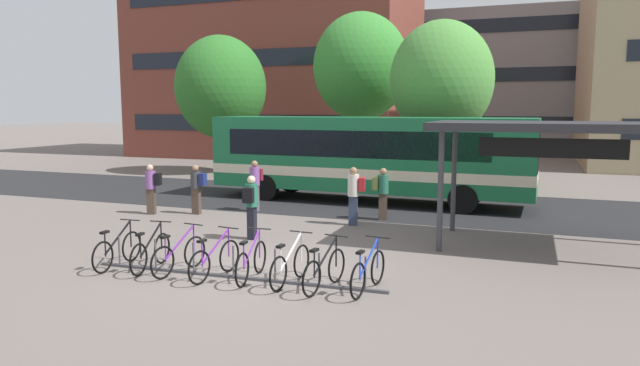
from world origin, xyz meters
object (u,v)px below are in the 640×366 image
(parked_bicycle_black_1, at_px, (151,252))
(parked_bicycle_black_6, at_px, (325,270))
(city_bus, at_px, (369,155))
(parked_bicycle_black_0, at_px, (118,250))
(transit_shelter, at_px, (550,130))
(commuter_maroon_pack_0, at_px, (255,182))
(street_tree_0, at_px, (442,80))
(parked_bicycle_purple_4, at_px, (251,262))
(commuter_olive_pack_1, at_px, (382,190))
(commuter_black_pack_4, at_px, (251,203))
(parked_bicycle_purple_3, at_px, (215,260))
(street_tree_1, at_px, (361,67))
(street_tree_2, at_px, (221,87))
(commuter_black_pack_5, at_px, (152,186))
(commuter_navy_pack_3, at_px, (197,186))
(parked_bicycle_white_5, at_px, (290,266))
(parked_bicycle_blue_7, at_px, (368,272))
(commuter_red_pack_2, at_px, (354,192))
(parked_bicycle_purple_2, at_px, (179,256))

(parked_bicycle_black_1, relative_size, parked_bicycle_black_6, 1.00)
(city_bus, height_order, parked_bicycle_black_0, city_bus)
(city_bus, bearing_deg, transit_shelter, -39.59)
(parked_bicycle_black_1, bearing_deg, commuter_maroon_pack_0, 0.64)
(street_tree_0, bearing_deg, parked_bicycle_purple_4, -95.99)
(commuter_olive_pack_1, bearing_deg, parked_bicycle_black_1, -131.65)
(city_bus, xyz_separation_m, commuter_black_pack_4, (-1.31, -7.09, -0.77))
(parked_bicycle_purple_4, distance_m, street_tree_0, 15.52)
(parked_bicycle_purple_3, xyz_separation_m, street_tree_1, (-2.21, 18.10, 5.24))
(street_tree_0, bearing_deg, street_tree_2, 170.22)
(parked_bicycle_black_6, relative_size, street_tree_0, 0.24)
(parked_bicycle_purple_4, distance_m, street_tree_2, 20.37)
(parked_bicycle_black_6, relative_size, transit_shelter, 0.30)
(parked_bicycle_black_1, bearing_deg, parked_bicycle_black_0, 89.47)
(parked_bicycle_purple_4, relative_size, commuter_black_pack_5, 1.03)
(commuter_navy_pack_3, height_order, commuter_black_pack_4, commuter_black_pack_4)
(parked_bicycle_white_5, xyz_separation_m, parked_bicycle_blue_7, (1.60, 0.09, 0.00))
(parked_bicycle_black_1, height_order, parked_bicycle_purple_3, same)
(city_bus, distance_m, commuter_red_pack_2, 4.44)
(parked_bicycle_black_0, height_order, parked_bicycle_black_1, same)
(city_bus, xyz_separation_m, parked_bicycle_blue_7, (2.84, -10.24, -1.39))
(commuter_red_pack_2, height_order, commuter_navy_pack_3, commuter_red_pack_2)
(parked_bicycle_black_0, xyz_separation_m, commuter_navy_pack_3, (-1.85, 6.12, 0.58))
(parked_bicycle_purple_4, xyz_separation_m, parked_bicycle_black_6, (1.63, -0.06, 0.00))
(city_bus, bearing_deg, commuter_red_pack_2, -78.55)
(parked_bicycle_white_5, distance_m, commuter_navy_pack_3, 8.42)
(parked_bicycle_white_5, distance_m, commuter_black_pack_4, 4.17)
(city_bus, relative_size, parked_bicycle_purple_2, 7.05)
(parked_bicycle_purple_2, height_order, commuter_black_pack_5, commuter_black_pack_5)
(commuter_black_pack_4, distance_m, street_tree_2, 16.68)
(commuter_red_pack_2, relative_size, commuter_navy_pack_3, 1.07)
(commuter_navy_pack_3, bearing_deg, parked_bicycle_black_1, 109.04)
(parked_bicycle_white_5, xyz_separation_m, commuter_navy_pack_3, (-5.97, 5.91, 0.58))
(commuter_olive_pack_1, xyz_separation_m, street_tree_2, (-11.47, 9.77, 3.70))
(parked_bicycle_purple_3, distance_m, commuter_red_pack_2, 6.32)
(commuter_red_pack_2, height_order, street_tree_2, street_tree_2)
(street_tree_2, bearing_deg, parked_bicycle_purple_4, -58.06)
(commuter_black_pack_5, bearing_deg, parked_bicycle_purple_4, 124.45)
(parked_bicycle_purple_2, height_order, commuter_maroon_pack_0, commuter_maroon_pack_0)
(parked_bicycle_white_5, xyz_separation_m, commuter_black_pack_5, (-7.38, 5.37, 0.58))
(commuter_olive_pack_1, bearing_deg, commuter_navy_pack_3, 174.74)
(commuter_navy_pack_3, relative_size, street_tree_2, 0.22)
(parked_bicycle_purple_4, relative_size, commuter_red_pack_2, 0.97)
(city_bus, height_order, commuter_olive_pack_1, city_bus)
(city_bus, xyz_separation_m, commuter_navy_pack_3, (-4.72, -4.42, -0.82))
(parked_bicycle_black_0, bearing_deg, street_tree_1, -4.17)
(city_bus, distance_m, commuter_olive_pack_1, 3.56)
(city_bus, xyz_separation_m, commuter_black_pack_5, (-6.13, -4.96, -0.81))
(city_bus, xyz_separation_m, parked_bicycle_black_0, (-2.87, -10.54, -1.39))
(commuter_olive_pack_1, bearing_deg, transit_shelter, -40.86)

